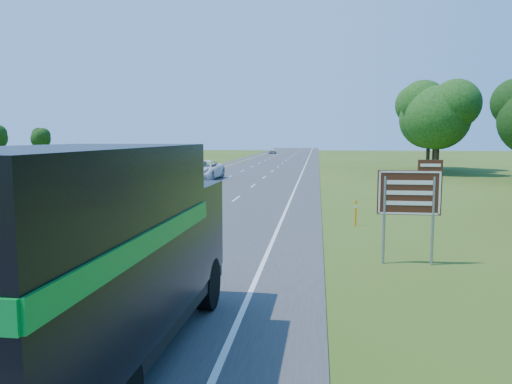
% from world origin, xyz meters
% --- Properties ---
extents(road, '(15.00, 260.00, 0.04)m').
position_xyz_m(road, '(0.00, 50.00, 0.02)').
color(road, '#38383A').
rests_on(road, ground).
extents(lane_markings, '(11.15, 260.00, 0.01)m').
position_xyz_m(lane_markings, '(0.00, 50.00, 0.04)').
color(lane_markings, yellow).
rests_on(lane_markings, road).
extents(horse_truck, '(3.03, 9.14, 4.02)m').
position_xyz_m(horse_truck, '(3.37, 3.94, 2.19)').
color(horse_truck, black).
rests_on(horse_truck, road).
extents(white_suv, '(3.42, 6.92, 1.89)m').
position_xyz_m(white_suv, '(-3.84, 43.38, 0.98)').
color(white_suv, white).
rests_on(white_suv, road).
extents(far_car, '(1.81, 4.50, 1.53)m').
position_xyz_m(far_car, '(-3.87, 119.13, 0.81)').
color(far_car, silver).
rests_on(far_car, road).
extents(exit_sign, '(2.05, 0.11, 3.47)m').
position_xyz_m(exit_sign, '(10.28, 12.72, 2.25)').
color(exit_sign, gray).
rests_on(exit_sign, ground).
extents(delineator, '(0.10, 0.06, 1.22)m').
position_xyz_m(delineator, '(9.08, 19.76, 0.65)').
color(delineator, orange).
rests_on(delineator, ground).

